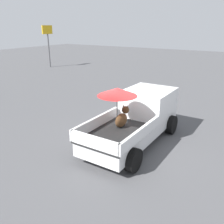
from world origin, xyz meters
name	(u,v)px	position (x,y,z in m)	size (l,w,h in m)	color
ground_plane	(132,143)	(0.00, 0.00, 0.00)	(80.00, 80.00, 0.00)	#4C4C4F
pickup_truck_main	(138,116)	(0.44, 0.01, 0.99)	(5.07, 2.28, 2.41)	black
motel_sign	(48,38)	(11.75, 16.68, 3.17)	(1.40, 0.16, 4.46)	#59595B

